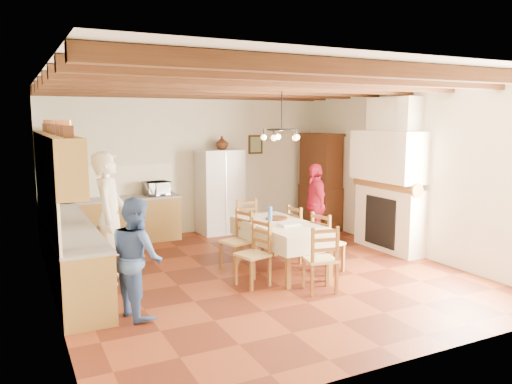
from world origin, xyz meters
TOP-DOWN VIEW (x-y plane):
  - floor at (0.00, 0.00)m, footprint 6.00×6.50m
  - ceiling at (0.00, 0.00)m, footprint 6.00×6.50m
  - wall_back at (0.00, 3.26)m, footprint 6.00×0.02m
  - wall_front at (0.00, -3.26)m, footprint 6.00×0.02m
  - wall_left at (-3.01, 0.00)m, footprint 0.02×6.50m
  - wall_right at (3.01, 0.00)m, footprint 0.02×6.50m
  - ceiling_beams at (0.00, 0.00)m, footprint 6.00×6.30m
  - lower_cabinets_left at (-2.70, 1.05)m, footprint 0.60×4.30m
  - lower_cabinets_back at (-1.55, 2.95)m, footprint 2.30×0.60m
  - countertop_left at (-2.70, 1.05)m, footprint 0.62×4.30m
  - countertop_back at (-1.55, 2.95)m, footprint 2.34×0.62m
  - backsplash_left at (-2.98, 1.05)m, footprint 0.03×4.30m
  - backsplash_back at (-1.55, 3.23)m, footprint 2.30×0.03m
  - upper_cabinets at (-2.83, 1.05)m, footprint 0.35×4.20m
  - fireplace at (2.72, 0.20)m, footprint 0.56×1.60m
  - wall_picture at (1.55, 3.23)m, footprint 0.34×0.03m
  - refrigerator at (0.55, 2.96)m, footprint 0.91×0.76m
  - hutch at (2.75, 2.40)m, footprint 0.50×1.16m
  - dining_table at (0.37, -0.04)m, footprint 0.98×1.82m
  - chandelier at (0.37, -0.04)m, footprint 0.47×0.47m
  - chair_left_near at (-0.35, -0.49)m, footprint 0.49×0.50m
  - chair_left_far at (-0.24, 0.33)m, footprint 0.49×0.51m
  - chair_right_near at (1.03, -0.40)m, footprint 0.48×0.50m
  - chair_right_far at (1.01, 0.34)m, footprint 0.43×0.45m
  - chair_end_near at (0.39, -1.13)m, footprint 0.49×0.48m
  - chair_end_far at (0.39, 1.14)m, footprint 0.47×0.46m
  - person_man at (-2.15, 0.60)m, footprint 0.71×0.84m
  - person_woman_blue at (-2.11, -0.85)m, footprint 0.70×0.82m
  - person_woman_red at (1.76, 1.09)m, footprint 0.63×1.00m
  - microwave at (-0.80, 2.95)m, footprint 0.55×0.43m
  - fridge_vase at (0.62, 2.96)m, footprint 0.34×0.34m

SIDE VIEW (x-z plane):
  - floor at x=0.00m, z-range -0.02..0.00m
  - lower_cabinets_left at x=-2.70m, z-range 0.00..0.86m
  - lower_cabinets_back at x=-1.55m, z-range 0.00..0.86m
  - chair_left_near at x=-0.35m, z-range 0.00..0.96m
  - chair_left_far at x=-0.24m, z-range 0.00..0.96m
  - chair_right_near at x=1.03m, z-range 0.00..0.96m
  - chair_right_far at x=1.01m, z-range 0.00..0.96m
  - chair_end_near at x=0.39m, z-range 0.00..0.96m
  - chair_end_far at x=0.39m, z-range 0.00..0.96m
  - dining_table at x=0.37m, z-range 0.31..1.09m
  - person_woman_blue at x=-2.11m, z-range 0.00..1.48m
  - person_woman_red at x=1.76m, z-range 0.00..1.58m
  - countertop_left at x=-2.70m, z-range 0.86..0.90m
  - countertop_back at x=-1.55m, z-range 0.86..0.90m
  - refrigerator at x=0.55m, z-range 0.00..1.78m
  - person_man at x=-2.15m, z-range 0.00..1.95m
  - microwave at x=-0.80m, z-range 0.90..1.17m
  - hutch at x=2.75m, z-range 0.00..2.10m
  - backsplash_left at x=-2.98m, z-range 0.90..1.50m
  - backsplash_back at x=-1.55m, z-range 0.90..1.50m
  - fireplace at x=2.72m, z-range 0.00..2.80m
  - wall_back at x=0.00m, z-range 0.00..3.00m
  - wall_front at x=0.00m, z-range 0.00..3.00m
  - wall_left at x=-3.01m, z-range 0.00..3.00m
  - wall_right at x=3.01m, z-range 0.00..3.00m
  - upper_cabinets at x=-2.83m, z-range 1.50..2.20m
  - wall_picture at x=1.55m, z-range 1.64..2.06m
  - fridge_vase at x=0.62m, z-range 1.78..2.06m
  - chandelier at x=0.37m, z-range 2.23..2.27m
  - ceiling_beams at x=0.00m, z-range 2.83..2.99m
  - ceiling at x=0.00m, z-range 3.00..3.02m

